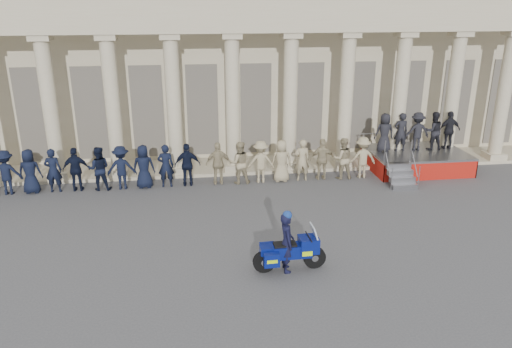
% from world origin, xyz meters
% --- Properties ---
extents(ground, '(90.00, 90.00, 0.00)m').
position_xyz_m(ground, '(0.00, 0.00, 0.00)').
color(ground, '#404043').
rests_on(ground, ground).
extents(building, '(40.00, 12.50, 9.00)m').
position_xyz_m(building, '(-0.00, 14.74, 4.52)').
color(building, tan).
rests_on(building, ground).
extents(officer_rank, '(19.91, 0.71, 1.88)m').
position_xyz_m(officer_rank, '(-2.19, 6.57, 0.94)').
color(officer_rank, black).
rests_on(officer_rank, ground).
extents(reviewing_stand, '(4.40, 4.18, 2.70)m').
position_xyz_m(reviewing_stand, '(9.89, 7.38, 1.47)').
color(reviewing_stand, gray).
rests_on(reviewing_stand, ground).
extents(motorcycle, '(2.22, 0.91, 1.42)m').
position_xyz_m(motorcycle, '(2.17, -1.01, 0.62)').
color(motorcycle, black).
rests_on(motorcycle, ground).
extents(rider, '(0.46, 0.68, 1.93)m').
position_xyz_m(rider, '(2.05, -1.01, 0.95)').
color(rider, black).
rests_on(rider, ground).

